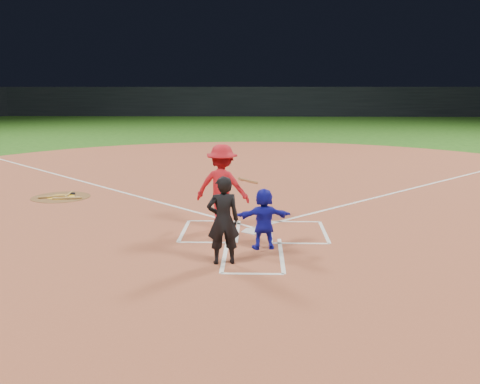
{
  "coord_description": "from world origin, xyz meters",
  "views": [
    {
      "loc": [
        0.08,
        -11.7,
        3.24
      ],
      "look_at": [
        -0.3,
        -0.4,
        1.0
      ],
      "focal_mm": 40.0,
      "sensor_mm": 36.0,
      "label": 1
    }
  ],
  "objects_px": {
    "on_deck_circle": "(61,197)",
    "batter_at_plate": "(222,187)",
    "home_plate": "(254,231)",
    "catcher": "(264,219)",
    "umpire": "(223,220)"
  },
  "relations": [
    {
      "from": "home_plate",
      "to": "umpire",
      "type": "height_order",
      "value": "umpire"
    },
    {
      "from": "on_deck_circle",
      "to": "batter_at_plate",
      "type": "distance_m",
      "value": 6.1
    },
    {
      "from": "on_deck_circle",
      "to": "umpire",
      "type": "xyz_separation_m",
      "value": [
        5.21,
        -5.85,
        0.82
      ]
    },
    {
      "from": "umpire",
      "to": "batter_at_plate",
      "type": "relative_size",
      "value": 0.85
    },
    {
      "from": "home_plate",
      "to": "on_deck_circle",
      "type": "height_order",
      "value": "home_plate"
    },
    {
      "from": "catcher",
      "to": "home_plate",
      "type": "bearing_deg",
      "value": -90.39
    },
    {
      "from": "catcher",
      "to": "batter_at_plate",
      "type": "height_order",
      "value": "batter_at_plate"
    },
    {
      "from": "home_plate",
      "to": "batter_at_plate",
      "type": "bearing_deg",
      "value": -21.83
    },
    {
      "from": "home_plate",
      "to": "umpire",
      "type": "bearing_deg",
      "value": 76.26
    },
    {
      "from": "umpire",
      "to": "home_plate",
      "type": "bearing_deg",
      "value": -115.62
    },
    {
      "from": "home_plate",
      "to": "batter_at_plate",
      "type": "xyz_separation_m",
      "value": [
        -0.73,
        0.29,
        0.96
      ]
    },
    {
      "from": "on_deck_circle",
      "to": "home_plate",
      "type": "bearing_deg",
      "value": -32.13
    },
    {
      "from": "on_deck_circle",
      "to": "catcher",
      "type": "bearing_deg",
      "value": -39.36
    },
    {
      "from": "home_plate",
      "to": "umpire",
      "type": "xyz_separation_m",
      "value": [
        -0.55,
        -2.23,
        0.81
      ]
    },
    {
      "from": "on_deck_circle",
      "to": "catcher",
      "type": "height_order",
      "value": "catcher"
    }
  ]
}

